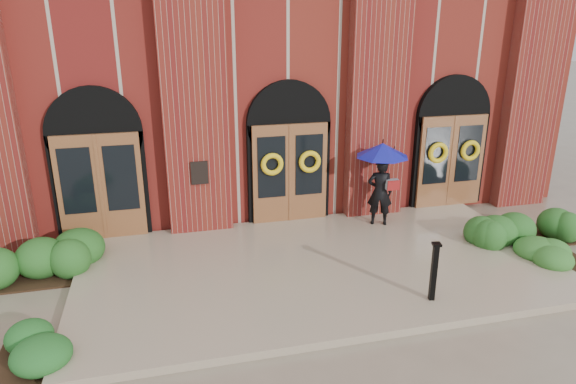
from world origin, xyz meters
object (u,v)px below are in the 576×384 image
object	(u,v)px
hedge_wall_left	(5,262)
man_with_umbrella	(381,168)
hedge_wall_right	(521,225)
metal_post	(434,270)

from	to	relation	value
hedge_wall_left	man_with_umbrella	bearing A→B (deg)	3.59
man_with_umbrella	hedge_wall_right	xyz separation A→B (m)	(3.10, -1.40, -1.26)
hedge_wall_left	metal_post	bearing A→B (deg)	-21.39
man_with_umbrella	hedge_wall_left	size ratio (longest dim) A/B	0.70
man_with_umbrella	hedge_wall_right	distance (m)	3.63
man_with_umbrella	hedge_wall_left	bearing A→B (deg)	23.91
hedge_wall_right	hedge_wall_left	bearing A→B (deg)	175.71
hedge_wall_left	hedge_wall_right	xyz separation A→B (m)	(11.55, -0.87, -0.03)
metal_post	hedge_wall_left	bearing A→B (deg)	158.61
metal_post	hedge_wall_left	world-z (taller)	metal_post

